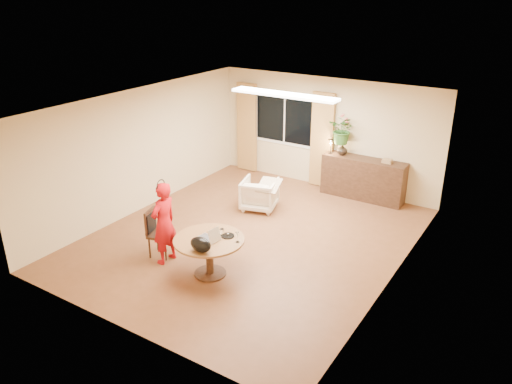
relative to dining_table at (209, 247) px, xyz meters
The scene contains 24 objects.
floor 1.54m from the dining_table, 94.77° to the left, with size 6.50×6.50×0.00m, color brown.
ceiling 2.53m from the dining_table, 94.77° to the left, with size 6.50×6.50×0.00m, color white.
wall_back 4.76m from the dining_table, 91.47° to the left, with size 5.50×5.50×0.00m, color beige.
wall_left 3.30m from the dining_table, 153.32° to the left, with size 6.50×6.50×0.00m, color beige.
wall_right 3.10m from the dining_table, 28.74° to the left, with size 6.50×6.50×0.00m, color beige.
window 4.93m from the dining_table, 104.63° to the left, with size 1.70×0.03×1.30m.
curtain_left 5.16m from the dining_table, 116.28° to the left, with size 0.55×0.08×2.25m, color olive.
curtain_right 4.64m from the dining_table, 92.12° to the left, with size 0.55×0.08×2.25m, color olive.
ceiling_panel 3.34m from the dining_table, 92.61° to the left, with size 2.20×0.35×0.05m, color white.
dining_table is the anchor object (origin of this frame).
dining_chair 1.13m from the dining_table, behind, with size 0.42×0.38×0.87m, color black, non-canonical shape.
child 0.94m from the dining_table, behind, with size 0.35×0.54×1.48m, color red.
laptop 0.26m from the dining_table, 152.58° to the right, with size 0.36×0.24×0.24m, color #B7B7BC, non-canonical shape.
tumbler 0.32m from the dining_table, 65.52° to the left, with size 0.08×0.08×0.11m, color white, non-canonical shape.
wine_glass 0.54m from the dining_table, 19.29° to the left, with size 0.06×0.06×0.18m, color white, non-canonical shape.
pot_lid 0.36m from the dining_table, 48.91° to the left, with size 0.22×0.22×0.04m, color white, non-canonical shape.
handbag 0.50m from the dining_table, 69.45° to the right, with size 0.37×0.22×0.25m, color black, non-canonical shape.
armchair 2.80m from the dining_table, 104.70° to the left, with size 0.72×0.74×0.67m, color #BEAC97.
throw 2.72m from the dining_table, 99.61° to the left, with size 0.45×0.55×0.03m, color beige, non-canonical shape.
sideboard 4.55m from the dining_table, 77.89° to the left, with size 1.88×0.46×0.94m, color black.
vase 4.50m from the dining_table, 84.74° to the left, with size 0.24×0.24×0.25m, color black.
bouquet 4.58m from the dining_table, 84.94° to the left, with size 0.59×0.51×0.66m, color #276829.
book_stack 4.71m from the dining_table, 71.81° to the left, with size 0.21×0.16×0.09m, color brown, non-canonical shape.
desk_lamp 4.44m from the dining_table, 88.10° to the left, with size 0.14×0.14×0.35m, color black, non-canonical shape.
Camera 1 is at (4.65, -7.14, 4.53)m, focal length 35.00 mm.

